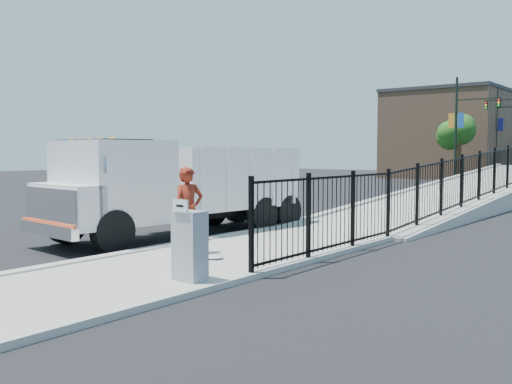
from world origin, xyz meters
The scene contains 15 objects.
ground centered at (0.00, 0.00, 0.00)m, with size 120.00×120.00×0.00m, color black.
sidewalk centered at (1.93, -2.00, 0.06)m, with size 3.55×12.00×0.12m, color #9E998E.
curb centered at (0.00, -2.00, 0.08)m, with size 0.30×12.00×0.16m, color #ADAAA3.
ramp centered at (2.12, 16.00, 0.00)m, with size 3.95×24.00×1.70m, color #9E998E.
iron_fence centered at (3.55, 12.00, 0.90)m, with size 0.10×28.00×1.80m, color black.
truck centered at (-1.55, 0.92, 1.56)m, with size 3.31×8.27×2.77m.
worker centered at (1.12, -1.24, 1.10)m, with size 0.72×0.47×1.96m, color maroon.
utility_cabinet centered at (3.10, -3.20, 0.75)m, with size 0.55×0.40×1.25m, color gray.
arrow_sign centered at (3.10, -3.42, 1.48)m, with size 0.35×0.04×0.22m, color white.
debris centered at (2.07, -1.41, 0.17)m, with size 0.39×0.39×0.10m, color silver.
light_pole_0 centered at (-4.12, 32.60, 4.36)m, with size 3.77×0.22×8.00m.
light_pole_2 centered at (-3.71, 41.66, 4.36)m, with size 3.77×0.22×8.00m.
tree_0 centered at (-4.73, 34.31, 3.93)m, with size 2.39×2.39×5.20m.
tree_2 centered at (-4.96, 48.94, 3.96)m, with size 3.00×3.00×5.50m.
building centered at (-9.00, 44.00, 4.00)m, with size 10.00×10.00×8.00m, color #8C664C.
Camera 1 is at (10.26, -10.41, 2.42)m, focal length 40.00 mm.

